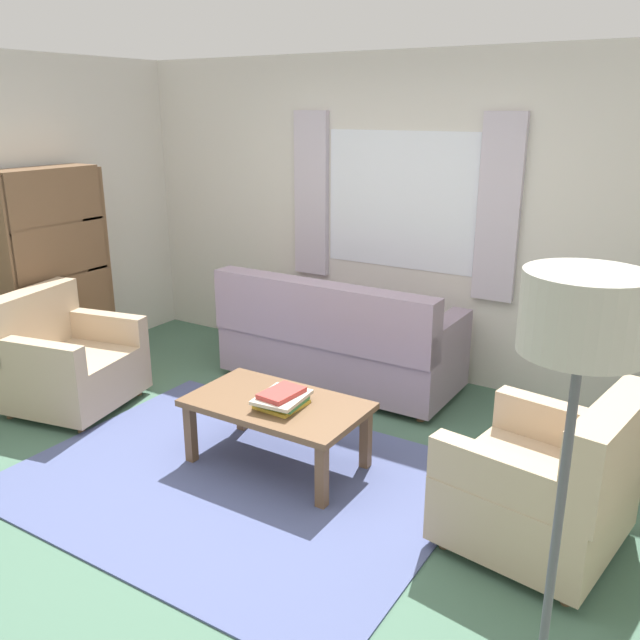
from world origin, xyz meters
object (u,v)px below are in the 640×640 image
at_px(armchair_right, 549,486).
at_px(standing_lamp, 579,360).
at_px(couch, 336,343).
at_px(armchair_left, 65,361).
at_px(coffee_table, 277,410).
at_px(bookshelf, 57,270).
at_px(book_stack_on_table, 282,399).

relative_size(armchair_right, standing_lamp, 0.55).
distance_m(couch, standing_lamp, 3.49).
xyz_separation_m(armchair_left, coffee_table, (1.88, 0.10, 0.03)).
bearing_deg(coffee_table, armchair_right, 1.81).
bearing_deg(bookshelf, standing_lamp, 71.21).
bearing_deg(armchair_left, standing_lamp, -116.63).
distance_m(armchair_right, book_stack_on_table, 1.59).
bearing_deg(couch, coffee_table, 104.48).
height_order(coffee_table, bookshelf, bookshelf).
distance_m(armchair_right, bookshelf, 4.15).
height_order(armchair_right, standing_lamp, standing_lamp).
bearing_deg(couch, bookshelf, 24.03).
distance_m(armchair_left, coffee_table, 1.88).
bearing_deg(bookshelf, armchair_right, 85.90).
bearing_deg(standing_lamp, coffee_table, 149.14).
distance_m(armchair_right, coffee_table, 1.65).
relative_size(couch, armchair_right, 2.00).
distance_m(couch, armchair_left, 2.08).
relative_size(couch, armchair_left, 1.93).
relative_size(armchair_left, standing_lamp, 0.57).
distance_m(armchair_left, bookshelf, 0.91).
xyz_separation_m(armchair_right, book_stack_on_table, (-1.58, -0.09, 0.13)).
bearing_deg(armchair_right, standing_lamp, 20.80).
relative_size(couch, bookshelf, 1.10).
relative_size(coffee_table, book_stack_on_table, 3.13).
bearing_deg(bookshelf, coffee_table, 81.99).
bearing_deg(standing_lamp, armchair_left, 164.71).
bearing_deg(armchair_left, bookshelf, 40.84).
distance_m(armchair_left, book_stack_on_table, 1.95).
relative_size(armchair_right, book_stack_on_table, 2.70).
xyz_separation_m(armchair_left, armchair_right, (3.52, 0.16, 0.00)).
relative_size(couch, standing_lamp, 1.09).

